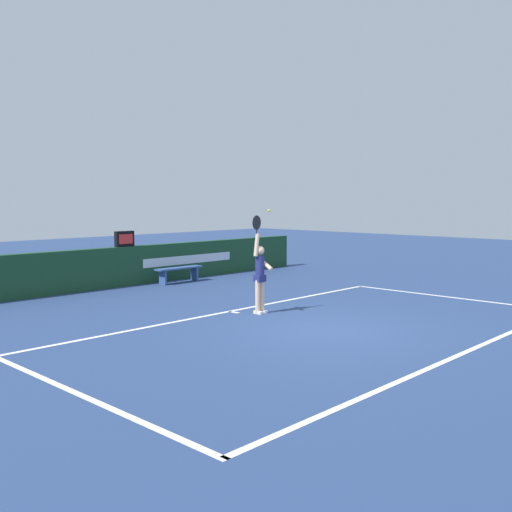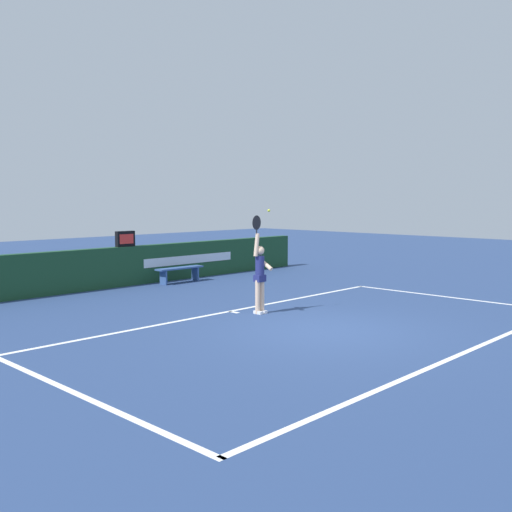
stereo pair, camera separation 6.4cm
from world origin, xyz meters
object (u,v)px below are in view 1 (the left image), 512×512
(courtside_bench_near, at_px, (179,271))
(tennis_ball, at_px, (269,211))
(speed_display, at_px, (124,239))
(tennis_player, at_px, (260,273))

(courtside_bench_near, bearing_deg, tennis_ball, -107.54)
(speed_display, bearing_deg, tennis_ball, -91.55)
(tennis_player, bearing_deg, courtside_bench_near, 70.43)
(speed_display, relative_size, tennis_player, 0.27)
(tennis_player, relative_size, tennis_ball, 35.95)
(speed_display, distance_m, tennis_ball, 6.30)
(tennis_player, relative_size, courtside_bench_near, 1.36)
(speed_display, xyz_separation_m, tennis_ball, (-0.17, -6.23, 0.96))
(speed_display, relative_size, tennis_ball, 9.79)
(tennis_player, xyz_separation_m, tennis_ball, (0.17, -0.13, 1.47))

